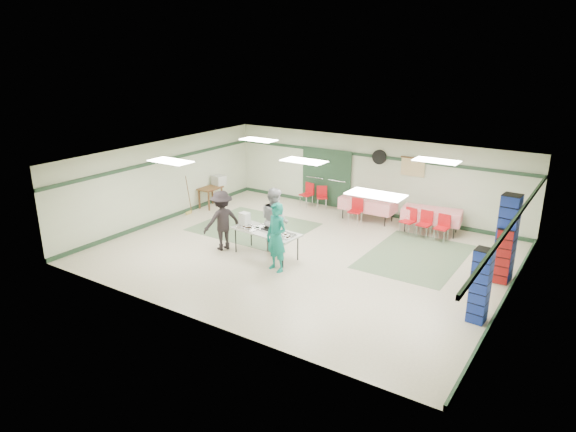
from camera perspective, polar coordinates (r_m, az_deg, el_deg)
The scene contains 42 objects.
floor at distance 14.77m, azimuth 1.67°, elevation -4.08°, with size 11.00×11.00×0.00m, color beige.
ceiling at distance 13.97m, azimuth 1.77°, elevation 6.21°, with size 11.00×11.00×0.00m, color white.
wall_back at distance 18.16m, azimuth 9.20°, elevation 4.46°, with size 11.00×11.00×0.00m, color #B6BDA1.
wall_front at distance 10.96m, azimuth -10.75°, elevation -4.99°, with size 11.00×11.00×0.00m, color #B6BDA1.
wall_left at distance 17.70m, azimuth -13.66°, elevation 3.81°, with size 9.00×9.00×0.00m, color #B6BDA1.
wall_right at distance 12.52m, azimuth 23.73°, elevation -3.29°, with size 9.00×9.00×0.00m, color #B6BDA1.
trim_back at distance 17.98m, azimuth 9.27°, elevation 6.61°, with size 11.00×0.06×0.10m, color #203B26.
baseboard_back at distance 18.48m, azimuth 8.96°, elevation 0.56°, with size 11.00×0.06×0.12m, color #203B26.
trim_left at distance 17.53m, azimuth -13.76°, elevation 6.01°, with size 9.00×0.06×0.10m, color #203B26.
baseboard_left at distance 18.04m, azimuth -13.29°, elevation -0.17°, with size 9.00×0.06×0.12m, color #203B26.
trim_right at distance 12.30m, azimuth 24.01°, elevation -0.22°, with size 9.00×0.06×0.10m, color #203B26.
baseboard_right at distance 13.02m, azimuth 22.88°, elevation -8.56°, with size 9.00×0.06×0.12m, color #203B26.
green_patch_a at distance 16.86m, azimuth -3.79°, elevation -1.21°, with size 3.50×3.00×0.01m, color #637C5A.
green_patch_b at distance 14.94m, azimuth 13.96°, elevation -4.36°, with size 2.50×3.50×0.01m, color #637C5A.
double_door_left at distance 19.15m, azimuth 3.07°, elevation 4.46°, with size 0.90×0.06×2.10m, color #979A97.
double_door_right at distance 18.71m, azimuth 5.59°, elevation 4.07°, with size 0.90×0.06×2.10m, color #979A97.
door_frame at distance 18.91m, azimuth 4.27°, elevation 4.26°, with size 2.00×0.03×2.15m, color #203B26.
wall_fan at distance 17.84m, azimuth 10.12°, elevation 6.47°, with size 0.50×0.50×0.10m, color black.
scroll_banner at distance 17.46m, azimuth 13.70°, elevation 5.30°, with size 0.80×0.02×0.60m, color #DAC588.
serving_table at distance 14.28m, azimuth -2.46°, elevation -1.80°, with size 2.08×1.00×0.76m.
sheet_tray_right at distance 13.88m, azimuth -0.57°, elevation -2.15°, with size 0.63×0.48×0.02m, color silver.
sheet_tray_mid at distance 14.41m, azimuth -2.52°, elevation -1.40°, with size 0.56×0.42×0.02m, color silver.
sheet_tray_left at distance 14.46m, azimuth -4.44°, elevation -1.36°, with size 0.56×0.42×0.02m, color silver.
baking_pan at distance 14.21m, azimuth -2.06°, elevation -1.56°, with size 0.43×0.27×0.08m, color black.
foam_box_stack at distance 14.74m, azimuth -4.86°, elevation -0.29°, with size 0.26×0.24×0.36m, color white.
volunteer_teal at distance 13.31m, azimuth -1.29°, elevation -2.39°, with size 0.67×0.44×1.84m, color #127E71.
volunteer_grey at distance 14.59m, azimuth -1.50°, elevation -0.42°, with size 0.91×0.71×1.88m, color gray.
volunteer_dark at distance 14.86m, azimuth -7.34°, elevation -0.49°, with size 1.13×0.65×1.75m, color black.
dining_table_a at distance 16.81m, azimuth 15.66°, elevation 0.10°, with size 1.90×1.06×0.77m.
dining_table_b at distance 17.54m, azimuth 8.85°, elevation 1.34°, with size 1.86×0.85×0.77m.
chair_a at distance 16.31m, azimuth 15.01°, elevation -0.57°, with size 0.42×0.42×0.85m.
chair_b at distance 16.46m, azimuth 13.33°, elevation -0.26°, with size 0.48×0.48×0.85m.
chair_c at distance 16.17m, azimuth 16.82°, elevation -0.96°, with size 0.42×0.42×0.83m.
chair_d at distance 17.12m, azimuth 7.59°, elevation 0.84°, with size 0.43×0.43×0.87m.
chair_loose_a at distance 18.74m, azimuth 3.79°, elevation 2.38°, with size 0.52×0.52×0.81m.
chair_loose_b at distance 18.92m, azimuth 2.23°, elevation 2.68°, with size 0.48×0.48×0.87m.
crate_stack_blue_a at distance 13.78m, azimuth 23.12°, elevation -2.29°, with size 0.43×0.43×2.25m, color navy.
crate_stack_red at distance 13.80m, azimuth 22.80°, elevation -4.05°, with size 0.37×0.37×1.43m, color maroon.
crate_stack_blue_b at distance 11.63m, azimuth 20.58°, elevation -7.30°, with size 0.37×0.37×1.66m, color navy.
printer_table at distance 18.95m, azimuth -8.63°, elevation 2.84°, with size 0.58×0.88×0.74m.
office_printer at distance 19.23m, azimuth -7.70°, elevation 3.98°, with size 0.44×0.39×0.35m, color #A8A8A3.
broom at distance 18.26m, azimuth -10.98°, elevation 2.36°, with size 0.03×0.03×1.38m, color brown.
Camera 1 is at (7.12, -11.65, 5.63)m, focal length 32.00 mm.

